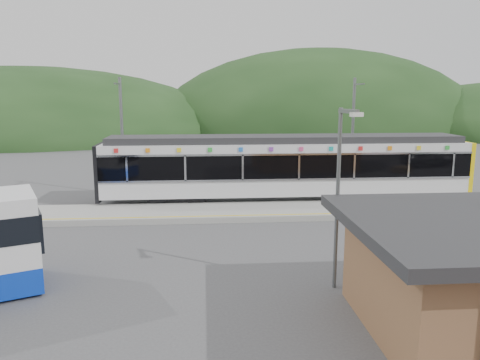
{
  "coord_description": "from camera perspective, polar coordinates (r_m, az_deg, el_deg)",
  "views": [
    {
      "loc": [
        -2.16,
        -19.65,
        6.04
      ],
      "look_at": [
        -0.56,
        1.0,
        2.21
      ],
      "focal_mm": 35.0,
      "sensor_mm": 36.0,
      "label": 1
    }
  ],
  "objects": [
    {
      "name": "catenary_mast_east",
      "position": [
        29.76,
        13.58,
        5.57
      ],
      "size": [
        0.18,
        1.8,
        7.0
      ],
      "color": "slate",
      "rests_on": "ground"
    },
    {
      "name": "train",
      "position": [
        26.34,
        5.53,
        1.74
      ],
      "size": [
        20.44,
        3.01,
        3.74
      ],
      "color": "black",
      "rests_on": "ground"
    },
    {
      "name": "ground",
      "position": [
        20.67,
        1.78,
        -6.53
      ],
      "size": [
        120.0,
        120.0,
        0.0
      ],
      "primitive_type": "plane",
      "color": "#4C4C4F",
      "rests_on": "ground"
    },
    {
      "name": "lamp_post",
      "position": [
        14.42,
        12.0,
        -0.42
      ],
      "size": [
        0.38,
        1.04,
        5.64
      ],
      "rotation": [
        0.0,
        0.0,
        0.25
      ],
      "color": "slate",
      "rests_on": "ground"
    },
    {
      "name": "yellow_line",
      "position": [
        22.5,
        1.23,
        -4.3
      ],
      "size": [
        26.0,
        0.1,
        0.01
      ],
      "primitive_type": "cube",
      "color": "yellow",
      "rests_on": "platform"
    },
    {
      "name": "hills",
      "position": [
        26.98,
        13.73,
        -2.77
      ],
      "size": [
        146.0,
        149.0,
        26.0
      ],
      "color": "#1E3D19",
      "rests_on": "ground"
    },
    {
      "name": "platform",
      "position": [
        23.79,
        0.92,
        -3.87
      ],
      "size": [
        26.0,
        3.2,
        0.3
      ],
      "primitive_type": "cube",
      "color": "#9E9E99",
      "rests_on": "ground"
    },
    {
      "name": "catenary_mast_west",
      "position": [
        28.72,
        -14.18,
        5.38
      ],
      "size": [
        0.18,
        1.8,
        7.0
      ],
      "color": "slate",
      "rests_on": "ground"
    }
  ]
}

